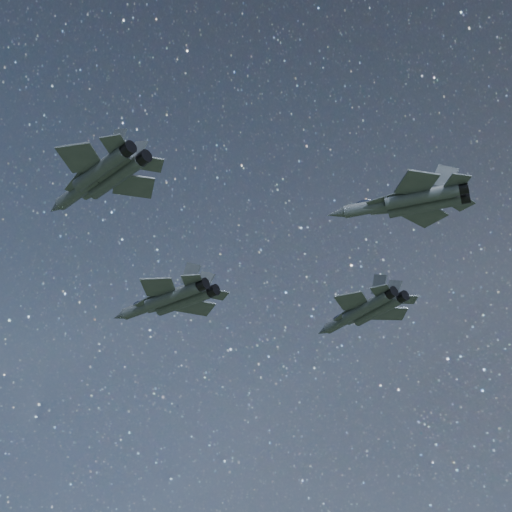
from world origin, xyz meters
The scene contains 4 objects.
jet_lead centered at (-15.44, 4.68, 158.29)m, with size 18.24×12.96×4.64m.
jet_left centered at (4.30, 20.55, 156.84)m, with size 16.82×11.33×4.24m.
jet_right centered at (-3.81, -17.45, 159.74)m, with size 16.69×11.69×4.21m.
jet_slot centered at (20.34, 2.53, 157.19)m, with size 15.08×10.09×3.82m.
Camera 1 is at (44.56, -53.41, 116.01)m, focal length 50.00 mm.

